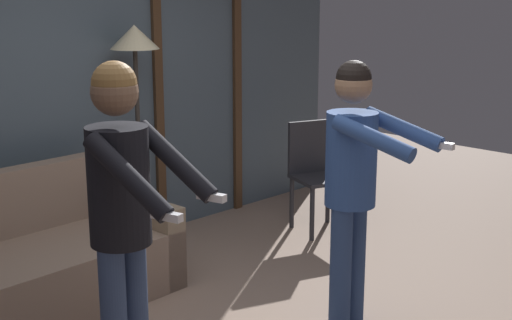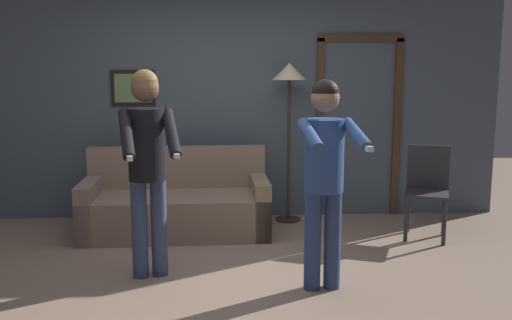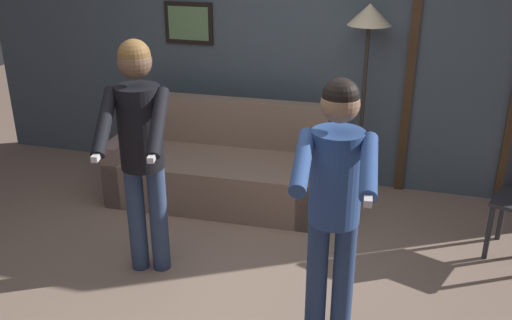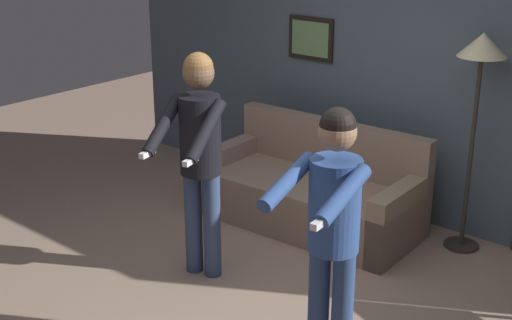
% 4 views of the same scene
% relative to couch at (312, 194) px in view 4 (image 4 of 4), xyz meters
% --- Properties ---
extents(ground_plane, '(12.00, 12.00, 0.00)m').
position_rel_couch_xyz_m(ground_plane, '(0.47, -1.36, -0.28)').
color(ground_plane, gray).
extents(back_wall_assembly, '(6.40, 0.10, 2.60)m').
position_rel_couch_xyz_m(back_wall_assembly, '(0.49, 0.69, 1.02)').
color(back_wall_assembly, '#4C5C68').
rests_on(back_wall_assembly, ground_plane).
extents(couch, '(1.93, 0.91, 0.87)m').
position_rel_couch_xyz_m(couch, '(0.00, 0.00, 0.00)').
color(couch, gray).
rests_on(couch, ground_plane).
extents(torchiere_lamp, '(0.37, 0.37, 1.76)m').
position_rel_couch_xyz_m(torchiere_lamp, '(1.22, 0.42, 1.23)').
color(torchiere_lamp, '#332D28').
rests_on(torchiere_lamp, ground_plane).
extents(person_standing_left, '(0.53, 0.67, 1.70)m').
position_rel_couch_xyz_m(person_standing_left, '(-0.11, -1.27, 0.75)').
color(person_standing_left, '#33456C').
rests_on(person_standing_left, ground_plane).
extents(person_standing_right, '(0.48, 0.68, 1.63)m').
position_rel_couch_xyz_m(person_standing_right, '(1.27, -1.61, 0.71)').
color(person_standing_right, navy).
rests_on(person_standing_right, ground_plane).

